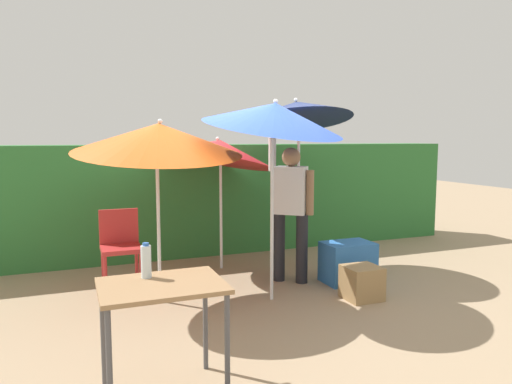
{
  "coord_description": "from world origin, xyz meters",
  "views": [
    {
      "loc": [
        -1.97,
        -4.69,
        1.71
      ],
      "look_at": [
        0.0,
        0.3,
        1.1
      ],
      "focal_mm": 33.42,
      "sensor_mm": 36.0,
      "label": 1
    }
  ],
  "objects_px": {
    "crate_cardboard": "(362,283)",
    "umbrella_navy": "(158,138)",
    "chair_plastic": "(120,243)",
    "cooler_box": "(348,262)",
    "umbrella_orange": "(274,116)",
    "person_vendor": "(291,204)",
    "umbrella_yellow": "(219,151)",
    "bottle_water": "(146,261)",
    "folding_table": "(162,298)",
    "umbrella_rainbow": "(297,111)"
  },
  "relations": [
    {
      "from": "umbrella_rainbow",
      "to": "folding_table",
      "type": "bearing_deg",
      "value": -131.07
    },
    {
      "from": "chair_plastic",
      "to": "folding_table",
      "type": "relative_size",
      "value": 1.11
    },
    {
      "from": "umbrella_rainbow",
      "to": "cooler_box",
      "type": "bearing_deg",
      "value": -73.82
    },
    {
      "from": "chair_plastic",
      "to": "bottle_water",
      "type": "distance_m",
      "value": 2.38
    },
    {
      "from": "cooler_box",
      "to": "bottle_water",
      "type": "bearing_deg",
      "value": -148.96
    },
    {
      "from": "umbrella_navy",
      "to": "umbrella_rainbow",
      "type": "bearing_deg",
      "value": 20.93
    },
    {
      "from": "cooler_box",
      "to": "bottle_water",
      "type": "height_order",
      "value": "bottle_water"
    },
    {
      "from": "umbrella_yellow",
      "to": "bottle_water",
      "type": "relative_size",
      "value": 7.9
    },
    {
      "from": "umbrella_rainbow",
      "to": "folding_table",
      "type": "relative_size",
      "value": 2.91
    },
    {
      "from": "person_vendor",
      "to": "cooler_box",
      "type": "relative_size",
      "value": 3.22
    },
    {
      "from": "umbrella_yellow",
      "to": "crate_cardboard",
      "type": "height_order",
      "value": "umbrella_yellow"
    },
    {
      "from": "umbrella_rainbow",
      "to": "bottle_water",
      "type": "bearing_deg",
      "value": -133.86
    },
    {
      "from": "person_vendor",
      "to": "crate_cardboard",
      "type": "distance_m",
      "value": 1.22
    },
    {
      "from": "umbrella_yellow",
      "to": "cooler_box",
      "type": "bearing_deg",
      "value": -43.38
    },
    {
      "from": "chair_plastic",
      "to": "person_vendor",
      "type": "bearing_deg",
      "value": -15.34
    },
    {
      "from": "chair_plastic",
      "to": "folding_table",
      "type": "height_order",
      "value": "chair_plastic"
    },
    {
      "from": "umbrella_navy",
      "to": "crate_cardboard",
      "type": "height_order",
      "value": "umbrella_navy"
    },
    {
      "from": "umbrella_rainbow",
      "to": "umbrella_orange",
      "type": "relative_size",
      "value": 1.03
    },
    {
      "from": "umbrella_rainbow",
      "to": "chair_plastic",
      "type": "distance_m",
      "value": 2.75
    },
    {
      "from": "person_vendor",
      "to": "chair_plastic",
      "type": "bearing_deg",
      "value": 164.66
    },
    {
      "from": "umbrella_rainbow",
      "to": "person_vendor",
      "type": "height_order",
      "value": "umbrella_rainbow"
    },
    {
      "from": "crate_cardboard",
      "to": "umbrella_navy",
      "type": "bearing_deg",
      "value": 160.49
    },
    {
      "from": "crate_cardboard",
      "to": "folding_table",
      "type": "distance_m",
      "value": 2.64
    },
    {
      "from": "umbrella_rainbow",
      "to": "chair_plastic",
      "type": "relative_size",
      "value": 2.61
    },
    {
      "from": "umbrella_orange",
      "to": "umbrella_yellow",
      "type": "bearing_deg",
      "value": 96.74
    },
    {
      "from": "umbrella_rainbow",
      "to": "bottle_water",
      "type": "relative_size",
      "value": 9.69
    },
    {
      "from": "umbrella_yellow",
      "to": "folding_table",
      "type": "relative_size",
      "value": 2.37
    },
    {
      "from": "umbrella_navy",
      "to": "bottle_water",
      "type": "xyz_separation_m",
      "value": [
        -0.4,
        -1.69,
        -0.82
      ]
    },
    {
      "from": "umbrella_yellow",
      "to": "folding_table",
      "type": "distance_m",
      "value": 3.28
    },
    {
      "from": "chair_plastic",
      "to": "cooler_box",
      "type": "bearing_deg",
      "value": -17.41
    },
    {
      "from": "umbrella_orange",
      "to": "umbrella_navy",
      "type": "relative_size",
      "value": 1.14
    },
    {
      "from": "umbrella_orange",
      "to": "person_vendor",
      "type": "distance_m",
      "value": 1.2
    },
    {
      "from": "umbrella_orange",
      "to": "umbrella_rainbow",
      "type": "bearing_deg",
      "value": 53.48
    },
    {
      "from": "crate_cardboard",
      "to": "bottle_water",
      "type": "height_order",
      "value": "bottle_water"
    },
    {
      "from": "umbrella_orange",
      "to": "person_vendor",
      "type": "bearing_deg",
      "value": 48.67
    },
    {
      "from": "umbrella_yellow",
      "to": "cooler_box",
      "type": "xyz_separation_m",
      "value": [
        1.23,
        -1.16,
        -1.31
      ]
    },
    {
      "from": "umbrella_orange",
      "to": "person_vendor",
      "type": "height_order",
      "value": "umbrella_orange"
    },
    {
      "from": "umbrella_yellow",
      "to": "chair_plastic",
      "type": "relative_size",
      "value": 2.13
    },
    {
      "from": "crate_cardboard",
      "to": "umbrella_rainbow",
      "type": "bearing_deg",
      "value": 92.51
    },
    {
      "from": "umbrella_yellow",
      "to": "crate_cardboard",
      "type": "bearing_deg",
      "value": -59.08
    },
    {
      "from": "person_vendor",
      "to": "umbrella_yellow",
      "type": "bearing_deg",
      "value": 124.04
    },
    {
      "from": "cooler_box",
      "to": "umbrella_orange",
      "type": "bearing_deg",
      "value": -168.03
    },
    {
      "from": "umbrella_rainbow",
      "to": "chair_plastic",
      "type": "bearing_deg",
      "value": -178.03
    },
    {
      "from": "umbrella_rainbow",
      "to": "person_vendor",
      "type": "bearing_deg",
      "value": -122.01
    },
    {
      "from": "umbrella_yellow",
      "to": "folding_table",
      "type": "xyz_separation_m",
      "value": [
        -1.28,
        -2.88,
        -0.88
      ]
    },
    {
      "from": "folding_table",
      "to": "umbrella_rainbow",
      "type": "bearing_deg",
      "value": 48.93
    },
    {
      "from": "umbrella_yellow",
      "to": "bottle_water",
      "type": "distance_m",
      "value": 3.11
    },
    {
      "from": "cooler_box",
      "to": "bottle_water",
      "type": "relative_size",
      "value": 2.44
    },
    {
      "from": "person_vendor",
      "to": "cooler_box",
      "type": "xyz_separation_m",
      "value": [
        0.63,
        -0.27,
        -0.7
      ]
    },
    {
      "from": "umbrella_yellow",
      "to": "chair_plastic",
      "type": "xyz_separation_m",
      "value": [
        -1.3,
        -0.37,
        -1.04
      ]
    }
  ]
}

